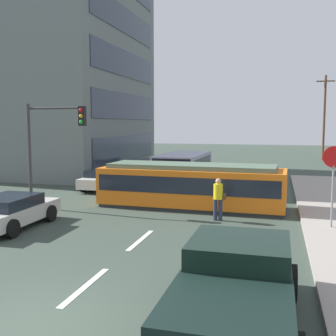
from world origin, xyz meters
The scene contains 16 objects.
ground_plane centered at (0.00, 10.00, 0.00)m, with size 120.00×120.00×0.00m, color #364339.
lane_stripe_1 centered at (0.00, 2.00, 0.01)m, with size 0.16×2.40×0.01m, color silver.
lane_stripe_2 centered at (0.00, 6.00, 0.01)m, with size 0.16×2.40×0.01m, color silver.
lane_stripe_3 centered at (0.00, 17.68, 0.01)m, with size 0.16×2.40×0.01m, color silver.
lane_stripe_4 centered at (0.00, 23.68, 0.01)m, with size 0.16×2.40×0.01m, color silver.
corner_building centered at (-14.60, 23.64, 8.00)m, with size 15.05×14.70×16.00m.
streetcar_tram centered at (0.51, 11.68, 1.03)m, with size 8.41×2.83×1.98m.
city_bus centered at (-1.44, 18.59, 1.10)m, with size 2.66×5.80×1.92m.
pedestrian_crossing centered at (2.06, 9.43, 0.94)m, with size 0.49×0.36×1.67m.
pickup_truck_parked centered at (3.59, 0.99, 0.80)m, with size 2.30×5.01×1.55m.
parked_sedan_mid centered at (-5.11, 6.31, 0.62)m, with size 2.03×4.10×1.19m.
parked_sedan_far centered at (-5.37, 15.64, 0.62)m, with size 2.06×4.37×1.19m.
parked_sedan_furthest centered at (-5.56, 22.59, 0.62)m, with size 2.05×4.05×1.19m.
stop_sign centered at (6.17, 8.88, 2.19)m, with size 0.76×0.07×2.88m.
traffic_light_mast centered at (-5.33, 9.70, 3.29)m, with size 2.84×0.33×4.67m.
utility_pole_distant centered at (8.82, 39.11, 4.55)m, with size 1.80×0.24×8.74m.
Camera 1 is at (4.26, -6.45, 3.79)m, focal length 44.00 mm.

